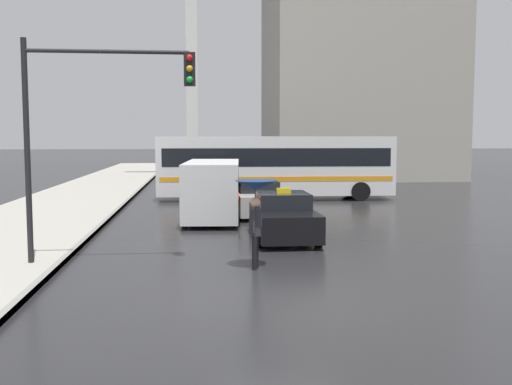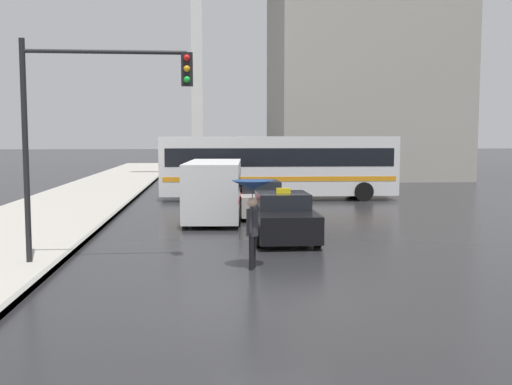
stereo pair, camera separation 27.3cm
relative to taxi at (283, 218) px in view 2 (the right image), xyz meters
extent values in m
plane|color=#262628|center=(-1.10, -7.28, -0.68)|extent=(300.00, 300.00, 0.00)
cube|color=gray|center=(-6.10, -7.28, -0.60)|extent=(0.16, 120.00, 0.15)
cube|color=black|center=(0.00, -0.04, -0.11)|extent=(1.80, 4.09, 0.80)
cube|color=black|center=(0.00, 0.17, 0.54)|extent=(1.58, 1.84, 0.50)
cylinder|color=black|center=(0.85, -1.31, -0.38)|extent=(0.20, 0.60, 0.60)
cylinder|color=black|center=(-0.86, -1.31, -0.38)|extent=(0.20, 0.60, 0.60)
cylinder|color=black|center=(0.86, 1.23, -0.38)|extent=(0.20, 0.60, 0.60)
cylinder|color=black|center=(-0.85, 1.23, -0.38)|extent=(0.20, 0.60, 0.60)
cube|color=yellow|center=(0.00, -0.04, 0.86)|extent=(0.44, 0.16, 0.16)
cube|color=#B7B2AD|center=(-0.18, 5.93, -0.12)|extent=(1.80, 4.52, 0.79)
cube|color=black|center=(-0.18, 6.16, 0.50)|extent=(1.58, 2.03, 0.45)
cylinder|color=black|center=(0.68, 4.53, -0.38)|extent=(0.20, 0.60, 0.60)
cylinder|color=black|center=(-1.03, 4.53, -0.38)|extent=(0.20, 0.60, 0.60)
cylinder|color=black|center=(0.68, 7.34, -0.38)|extent=(0.20, 0.60, 0.60)
cylinder|color=black|center=(-1.03, 7.34, -0.38)|extent=(0.20, 0.60, 0.60)
cube|color=silver|center=(-2.09, 4.76, 0.53)|extent=(2.41, 5.90, 2.10)
cube|color=black|center=(-2.09, 4.76, 0.90)|extent=(2.40, 5.44, 0.54)
cube|color=red|center=(-2.09, 4.76, 0.27)|extent=(2.42, 5.67, 0.14)
cylinder|color=black|center=(-1.26, 2.97, -0.37)|extent=(0.24, 0.64, 0.63)
cylinder|color=black|center=(-3.16, 3.10, -0.37)|extent=(0.24, 0.64, 0.63)
cylinder|color=black|center=(-1.01, 6.42, -0.37)|extent=(0.24, 0.64, 0.63)
cylinder|color=black|center=(-2.91, 6.55, -0.37)|extent=(0.24, 0.64, 0.63)
cube|color=silver|center=(1.32, 12.13, 1.07)|extent=(12.04, 2.74, 2.98)
cube|color=black|center=(1.32, 12.13, 1.52)|extent=(11.44, 2.74, 0.91)
cube|color=orange|center=(1.32, 12.13, 0.45)|extent=(11.68, 2.75, 0.24)
cylinder|color=black|center=(5.54, 13.25, -0.20)|extent=(0.97, 0.30, 0.96)
cylinder|color=black|center=(5.49, 10.85, -0.20)|extent=(0.97, 0.30, 0.96)
cylinder|color=black|center=(-2.55, 13.41, -0.20)|extent=(0.97, 0.30, 0.96)
cylinder|color=black|center=(-2.60, 11.01, -0.20)|extent=(0.97, 0.30, 0.96)
cylinder|color=black|center=(-1.32, -4.23, -0.27)|extent=(0.15, 0.15, 0.82)
cylinder|color=black|center=(-1.26, -4.02, -0.27)|extent=(0.15, 0.15, 0.82)
cylinder|color=#28282D|center=(-1.29, -4.13, 0.46)|extent=(0.36, 0.36, 0.65)
sphere|color=#DBAD89|center=(-1.29, -4.13, 0.96)|extent=(0.24, 0.24, 0.24)
cylinder|color=#28282D|center=(-1.34, -4.30, 0.51)|extent=(0.09, 0.09, 0.55)
cylinder|color=#28282D|center=(-1.23, -3.95, 0.51)|extent=(0.09, 0.09, 0.55)
cone|color=navy|center=(-1.29, -4.13, 1.37)|extent=(1.01, 1.01, 0.23)
cylinder|color=black|center=(-1.29, -4.13, 1.03)|extent=(0.02, 0.02, 0.68)
cube|color=#BFB28C|center=(-1.26, -3.86, -0.23)|extent=(0.15, 0.20, 0.28)
cylinder|color=black|center=(-6.75, -3.53, 2.10)|extent=(0.14, 0.14, 5.56)
cylinder|color=black|center=(-4.80, -3.53, 4.58)|extent=(3.91, 0.10, 0.10)
cube|color=black|center=(-2.84, -3.53, 4.18)|extent=(0.28, 0.28, 0.80)
sphere|color=red|center=(-2.84, -3.69, 4.44)|extent=(0.16, 0.16, 0.16)
sphere|color=orange|center=(-2.84, -3.69, 4.18)|extent=(0.16, 0.16, 0.16)
sphere|color=green|center=(-2.84, -3.69, 3.92)|extent=(0.16, 0.16, 0.16)
cube|color=white|center=(-3.03, 30.09, 10.25)|extent=(0.90, 0.90, 21.85)
camera|label=1|loc=(-2.69, -18.43, 2.53)|focal=42.00mm
camera|label=2|loc=(-2.41, -18.45, 2.53)|focal=42.00mm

